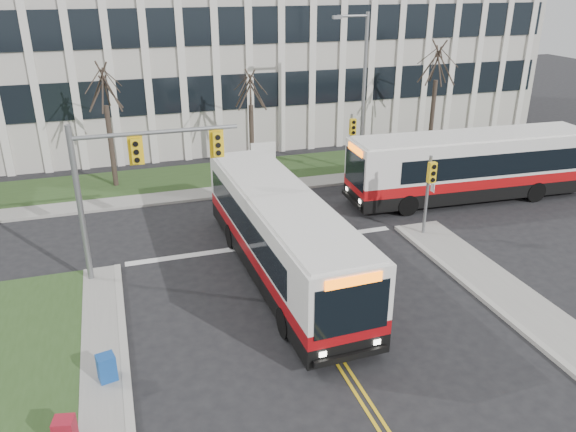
{
  "coord_description": "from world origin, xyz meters",
  "views": [
    {
      "loc": [
        -5.82,
        -13.38,
        10.91
      ],
      "look_at": [
        0.55,
        6.56,
        2.0
      ],
      "focal_mm": 35.0,
      "sensor_mm": 36.0,
      "label": 1
    }
  ],
  "objects_px": {
    "bus_main": "(281,237)",
    "newspaper_box_blue": "(107,369)",
    "bus_cross": "(470,168)",
    "directory_sign": "(263,156)",
    "streetlight": "(361,86)"
  },
  "relations": [
    {
      "from": "bus_cross",
      "to": "newspaper_box_blue",
      "type": "distance_m",
      "value": 21.01
    },
    {
      "from": "bus_main",
      "to": "bus_cross",
      "type": "relative_size",
      "value": 0.97
    },
    {
      "from": "streetlight",
      "to": "newspaper_box_blue",
      "type": "distance_m",
      "value": 21.92
    },
    {
      "from": "bus_main",
      "to": "newspaper_box_blue",
      "type": "distance_m",
      "value": 8.25
    },
    {
      "from": "bus_main",
      "to": "bus_cross",
      "type": "distance_m",
      "value": 12.91
    },
    {
      "from": "bus_cross",
      "to": "directory_sign",
      "type": "bearing_deg",
      "value": -124.36
    },
    {
      "from": "streetlight",
      "to": "bus_main",
      "type": "height_order",
      "value": "streetlight"
    },
    {
      "from": "streetlight",
      "to": "directory_sign",
      "type": "bearing_deg",
      "value": 166.77
    },
    {
      "from": "newspaper_box_blue",
      "to": "bus_cross",
      "type": "bearing_deg",
      "value": 14.72
    },
    {
      "from": "directory_sign",
      "to": "bus_cross",
      "type": "xyz_separation_m",
      "value": [
        9.31,
        -7.08,
        0.56
      ]
    },
    {
      "from": "bus_main",
      "to": "newspaper_box_blue",
      "type": "height_order",
      "value": "bus_main"
    },
    {
      "from": "directory_sign",
      "to": "bus_main",
      "type": "bearing_deg",
      "value": -102.09
    },
    {
      "from": "newspaper_box_blue",
      "to": "directory_sign",
      "type": "bearing_deg",
      "value": 48.25
    },
    {
      "from": "streetlight",
      "to": "directory_sign",
      "type": "distance_m",
      "value": 6.96
    },
    {
      "from": "bus_main",
      "to": "streetlight",
      "type": "bearing_deg",
      "value": 51.11
    }
  ]
}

